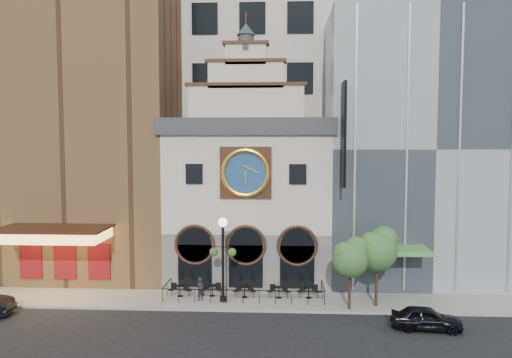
{
  "coord_description": "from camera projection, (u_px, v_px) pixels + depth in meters",
  "views": [
    {
      "loc": [
        2.48,
        -30.47,
        10.67
      ],
      "look_at": [
        0.61,
        6.0,
        7.95
      ],
      "focal_mm": 35.0,
      "sensor_mm": 36.0,
      "label": 1
    }
  ],
  "objects": [
    {
      "name": "ground",
      "position": [
        241.0,
        312.0,
        31.27
      ],
      "size": [
        120.0,
        120.0,
        0.0
      ],
      "primitive_type": "plane",
      "color": "black",
      "rests_on": "ground"
    },
    {
      "name": "sidewalk",
      "position": [
        244.0,
        299.0,
        33.75
      ],
      "size": [
        44.0,
        5.0,
        0.15
      ],
      "primitive_type": "cube",
      "color": "gray",
      "rests_on": "ground"
    },
    {
      "name": "clock_building",
      "position": [
        249.0,
        193.0,
        38.56
      ],
      "size": [
        12.6,
        8.78,
        18.65
      ],
      "color": "#605E5B",
      "rests_on": "ground"
    },
    {
      "name": "theater_building",
      "position": [
        93.0,
        118.0,
        40.91
      ],
      "size": [
        14.0,
        15.6,
        25.0
      ],
      "color": "brown",
      "rests_on": "ground"
    },
    {
      "name": "retail_building",
      "position": [
        413.0,
        149.0,
        39.8
      ],
      "size": [
        14.0,
        14.4,
        20.0
      ],
      "color": "gray",
      "rests_on": "ground"
    },
    {
      "name": "office_tower",
      "position": [
        257.0,
        48.0,
        49.7
      ],
      "size": [
        20.0,
        16.0,
        40.0
      ],
      "primitive_type": "cube",
      "color": "#BCBAA9",
      "rests_on": "ground"
    },
    {
      "name": "cafe_railing",
      "position": [
        244.0,
        291.0,
        33.71
      ],
      "size": [
        10.6,
        2.6,
        0.9
      ],
      "primitive_type": null,
      "color": "black",
      "rests_on": "sidewalk"
    },
    {
      "name": "bistro_0",
      "position": [
        180.0,
        290.0,
        33.96
      ],
      "size": [
        1.58,
        0.68,
        0.9
      ],
      "color": "black",
      "rests_on": "sidewalk"
    },
    {
      "name": "bistro_1",
      "position": [
        212.0,
        289.0,
        34.03
      ],
      "size": [
        1.58,
        0.68,
        0.9
      ],
      "color": "black",
      "rests_on": "sidewalk"
    },
    {
      "name": "bistro_2",
      "position": [
        245.0,
        291.0,
        33.73
      ],
      "size": [
        1.58,
        0.68,
        0.9
      ],
      "color": "black",
      "rests_on": "sidewalk"
    },
    {
      "name": "bistro_3",
      "position": [
        279.0,
        291.0,
        33.62
      ],
      "size": [
        1.58,
        0.68,
        0.9
      ],
      "color": "black",
      "rests_on": "sidewalk"
    },
    {
      "name": "bistro_4",
      "position": [
        309.0,
        291.0,
        33.59
      ],
      "size": [
        1.58,
        0.68,
        0.9
      ],
      "color": "black",
      "rests_on": "sidewalk"
    },
    {
      "name": "car_right",
      "position": [
        426.0,
        318.0,
        28.31
      ],
      "size": [
        4.07,
        1.97,
        1.34
      ],
      "primitive_type": "imported",
      "rotation": [
        0.0,
        0.0,
        1.47
      ],
      "color": "black",
      "rests_on": "ground"
    },
    {
      "name": "pedestrian",
      "position": [
        201.0,
        289.0,
        33.05
      ],
      "size": [
        0.66,
        0.66,
        1.54
      ],
      "primitive_type": "imported",
      "rotation": [
        0.0,
        0.0,
        0.79
      ],
      "color": "black",
      "rests_on": "sidewalk"
    },
    {
      "name": "lamppost",
      "position": [
        223.0,
        250.0,
        32.67
      ],
      "size": [
        1.79,
        0.63,
        5.59
      ],
      "rotation": [
        0.0,
        0.0,
        -0.05
      ],
      "color": "black",
      "rests_on": "sidewalk"
    },
    {
      "name": "tree_left",
      "position": [
        351.0,
        256.0,
        31.2
      ],
      "size": [
        2.38,
        2.29,
        4.58
      ],
      "color": "#382619",
      "rests_on": "sidewalk"
    },
    {
      "name": "tree_right",
      "position": [
        378.0,
        248.0,
        31.84
      ],
      "size": [
        2.66,
        2.57,
        5.13
      ],
      "color": "#382619",
      "rests_on": "sidewalk"
    }
  ]
}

